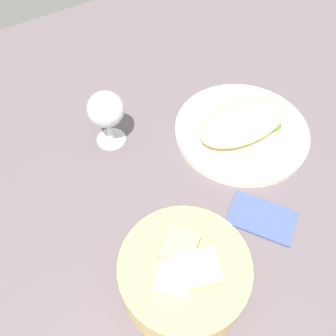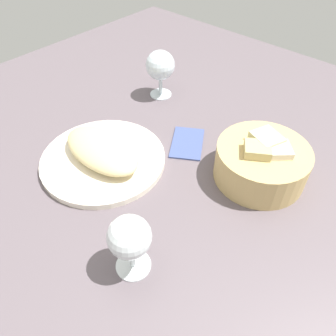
% 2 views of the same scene
% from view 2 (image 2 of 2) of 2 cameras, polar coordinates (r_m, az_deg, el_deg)
% --- Properties ---
extents(ground_plane, '(1.40, 1.40, 0.02)m').
position_cam_2_polar(ground_plane, '(0.71, -0.90, -0.61)').
color(ground_plane, '#5F545A').
extents(plate, '(0.27, 0.27, 0.01)m').
position_cam_2_polar(plate, '(0.72, -11.16, 1.45)').
color(plate, white).
rests_on(plate, ground_plane).
extents(omelette, '(0.20, 0.11, 0.04)m').
position_cam_2_polar(omelette, '(0.70, -11.47, 3.11)').
color(omelette, beige).
rests_on(omelette, plate).
extents(lettuce_garnish, '(0.05, 0.05, 0.02)m').
position_cam_2_polar(lettuce_garnish, '(0.76, -12.74, 5.06)').
color(lettuce_garnish, '#49812E').
rests_on(lettuce_garnish, plate).
extents(bread_basket, '(0.18, 0.18, 0.09)m').
position_cam_2_polar(bread_basket, '(0.68, 15.93, 1.04)').
color(bread_basket, tan).
rests_on(bread_basket, ground_plane).
extents(wine_glass_near, '(0.07, 0.07, 0.12)m').
position_cam_2_polar(wine_glass_near, '(0.50, -6.69, -12.16)').
color(wine_glass_near, silver).
rests_on(wine_glass_near, ground_plane).
extents(wine_glass_far, '(0.08, 0.08, 0.13)m').
position_cam_2_polar(wine_glass_far, '(0.89, -1.36, 17.18)').
color(wine_glass_far, silver).
rests_on(wine_glass_far, ground_plane).
extents(folded_napkin, '(0.12, 0.13, 0.01)m').
position_cam_2_polar(folded_napkin, '(0.76, 3.37, 4.48)').
color(folded_napkin, '#41518B').
rests_on(folded_napkin, ground_plane).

